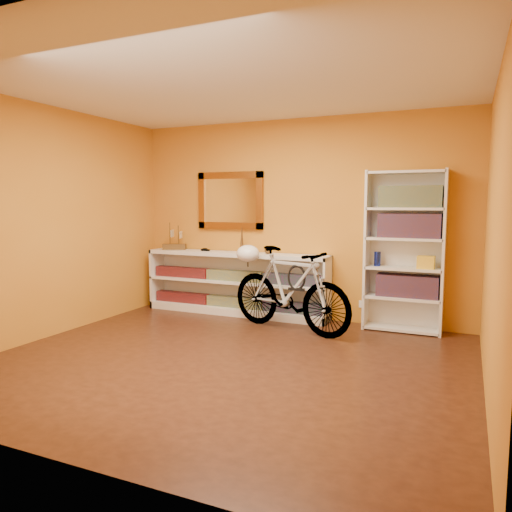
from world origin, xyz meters
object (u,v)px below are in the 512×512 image
at_px(bookcase, 404,252).
at_px(helmet, 248,254).
at_px(bicycle, 290,289).
at_px(console_unit, 236,283).

distance_m(bookcase, helmet, 1.89).
distance_m(bookcase, bicycle, 1.42).
bearing_deg(bookcase, console_unit, -179.35).
xyz_separation_m(console_unit, bicycle, (0.97, -0.53, 0.08)).
height_order(console_unit, helmet, helmet).
distance_m(console_unit, bicycle, 1.11).
bearing_deg(helmet, console_unit, 135.06).
bearing_deg(bicycle, console_unit, 77.83).
xyz_separation_m(console_unit, helmet, (0.34, -0.34, 0.46)).
bearing_deg(console_unit, bookcase, 0.65).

